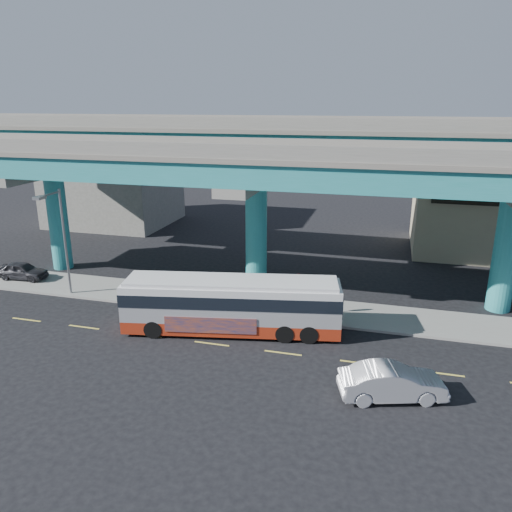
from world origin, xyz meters
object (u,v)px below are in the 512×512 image
(sedan, at_px, (392,382))
(transit_bus, at_px, (232,303))
(parked_car, at_px, (22,271))
(stop_sign, at_px, (298,286))
(street_lamp, at_px, (58,228))

(sedan, bearing_deg, transit_bus, 45.88)
(sedan, height_order, parked_car, sedan)
(transit_bus, distance_m, sedan, 10.13)
(sedan, xyz_separation_m, parked_car, (-26.54, 8.62, 0.01))
(transit_bus, xyz_separation_m, stop_sign, (3.32, 2.67, 0.42))
(street_lamp, relative_size, stop_sign, 2.60)
(transit_bus, bearing_deg, street_lamp, 160.20)
(transit_bus, distance_m, parked_car, 18.04)
(parked_car, xyz_separation_m, stop_sign, (20.89, -1.36, 1.38))
(parked_car, bearing_deg, street_lamp, -115.49)
(sedan, xyz_separation_m, stop_sign, (-5.65, 7.26, 1.39))
(transit_bus, xyz_separation_m, street_lamp, (-12.43, 1.94, 3.12))
(sedan, xyz_separation_m, street_lamp, (-21.40, 6.53, 4.09))
(parked_car, height_order, street_lamp, street_lamp)
(stop_sign, bearing_deg, sedan, -38.37)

